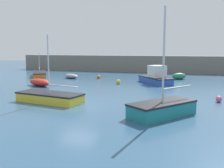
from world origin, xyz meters
TOP-DOWN VIEW (x-y plane):
  - ground_plane at (0.00, 0.00)m, footprint 120.00×120.00m
  - harbor_breakwater at (0.00, 28.42)m, footprint 48.21×2.86m
  - open_tender_yellow at (-8.13, 7.54)m, footprint 3.63×2.61m
  - dinghy_near_pier at (6.23, 18.32)m, footprint 2.24×1.96m
  - sailboat_tall_mast at (6.07, -1.11)m, footprint 4.03×4.57m
  - rowboat_white_midwater at (-8.10, 15.17)m, footprint 2.84×2.26m
  - cabin_cruiser_white at (3.80, 13.28)m, footprint 4.57×5.12m
  - sailboat_twin_hulled at (-13.57, 15.79)m, footprint 4.50×5.60m
  - sailboat_short_mast at (-2.56, 0.41)m, footprint 5.49×2.73m
  - mooring_buoy_pink at (9.76, 4.24)m, footprint 0.48×0.48m
  - mooring_buoy_yellow at (-0.31, 11.65)m, footprint 0.50×0.50m
  - mooring_buoy_orange at (-4.33, 15.87)m, footprint 0.49×0.49m

SIDE VIEW (x-z plane):
  - ground_plane at x=0.00m, z-range -0.20..0.00m
  - mooring_buoy_pink at x=9.76m, z-range 0.00..0.48m
  - mooring_buoy_orange at x=-4.33m, z-range 0.00..0.49m
  - mooring_buoy_yellow at x=-0.31m, z-range 0.00..0.50m
  - rowboat_white_midwater at x=-8.10m, z-range 0.00..0.62m
  - sailboat_twin_hulled at x=-13.57m, z-range -1.35..2.05m
  - sailboat_short_mast at x=-2.56m, z-range -2.15..2.91m
  - open_tender_yellow at x=-8.13m, z-range 0.00..0.79m
  - dinghy_near_pier at x=6.23m, z-range 0.00..0.86m
  - sailboat_tall_mast at x=6.07m, z-range -2.73..3.70m
  - cabin_cruiser_white at x=3.80m, z-range -0.32..1.82m
  - harbor_breakwater at x=0.00m, z-range 0.00..2.86m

